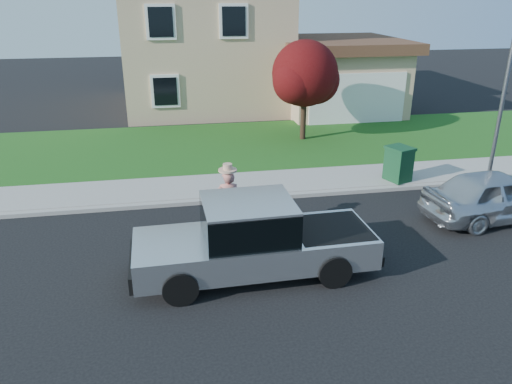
# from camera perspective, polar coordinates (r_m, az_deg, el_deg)

# --- Properties ---
(ground) EXTENTS (80.00, 80.00, 0.00)m
(ground) POSITION_cam_1_polar(r_m,az_deg,el_deg) (12.44, 1.11, -6.11)
(ground) COLOR black
(ground) RESTS_ON ground
(curb) EXTENTS (40.00, 0.20, 0.12)m
(curb) POSITION_cam_1_polar(r_m,az_deg,el_deg) (15.17, 2.67, -0.50)
(curb) COLOR gray
(curb) RESTS_ON ground
(sidewalk) EXTENTS (40.00, 2.00, 0.15)m
(sidewalk) POSITION_cam_1_polar(r_m,az_deg,el_deg) (16.16, 1.82, 1.02)
(sidewalk) COLOR gray
(sidewalk) RESTS_ON ground
(lawn) EXTENTS (40.00, 7.00, 0.10)m
(lawn) POSITION_cam_1_polar(r_m,az_deg,el_deg) (20.36, -0.82, 5.43)
(lawn) COLOR #184212
(lawn) RESTS_ON ground
(house) EXTENTS (14.00, 11.30, 6.85)m
(house) POSITION_cam_1_polar(r_m,az_deg,el_deg) (27.49, -3.01, 16.37)
(house) COLOR tan
(house) RESTS_ON ground
(pickup_truck) EXTENTS (5.39, 2.08, 1.76)m
(pickup_truck) POSITION_cam_1_polar(r_m,az_deg,el_deg) (10.89, -0.29, -5.57)
(pickup_truck) COLOR black
(pickup_truck) RESTS_ON ground
(woman) EXTENTS (0.65, 0.46, 1.92)m
(woman) POSITION_cam_1_polar(r_m,az_deg,el_deg) (12.64, -3.18, -1.10)
(woman) COLOR tan
(woman) RESTS_ON ground
(sedan) EXTENTS (4.23, 2.03, 1.39)m
(sedan) POSITION_cam_1_polar(r_m,az_deg,el_deg) (15.06, 25.83, -0.35)
(sedan) COLOR silver
(sedan) RESTS_ON ground
(ornamental_tree) EXTENTS (2.93, 2.64, 4.02)m
(ornamental_tree) POSITION_cam_1_polar(r_m,az_deg,el_deg) (20.58, 5.70, 12.98)
(ornamental_tree) COLOR black
(ornamental_tree) RESTS_ON lawn
(trash_bin) EXTENTS (0.92, 0.98, 1.12)m
(trash_bin) POSITION_cam_1_polar(r_m,az_deg,el_deg) (16.67, 15.98, 3.16)
(trash_bin) COLOR #103B1F
(trash_bin) RESTS_ON sidewalk
(street_lamp) EXTENTS (0.32, 0.68, 5.21)m
(street_lamp) POSITION_cam_1_polar(r_m,az_deg,el_deg) (17.04, 26.55, 9.97)
(street_lamp) COLOR slate
(street_lamp) RESTS_ON ground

